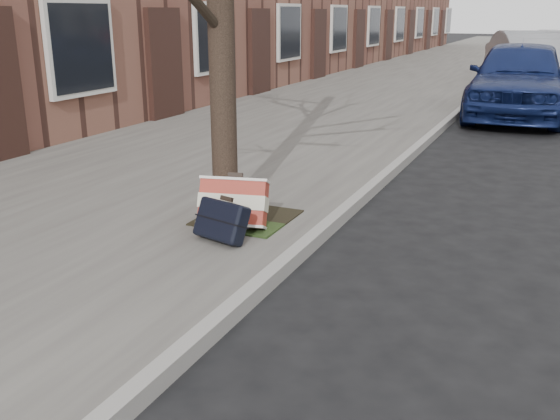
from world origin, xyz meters
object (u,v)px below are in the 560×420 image
at_px(car_near_front, 519,79).
at_px(suitcase_red, 233,203).
at_px(car_near_mid, 532,61).
at_px(suitcase_navy, 222,220).

bearing_deg(car_near_front, suitcase_red, -103.48).
bearing_deg(car_near_front, car_near_mid, 88.76).
bearing_deg(car_near_mid, car_near_front, -107.84).
distance_m(suitcase_red, car_near_mid, 13.76).
distance_m(suitcase_navy, car_near_front, 9.09).
bearing_deg(suitcase_navy, car_near_mid, 97.25).
distance_m(suitcase_red, car_near_front, 8.75).
xyz_separation_m(suitcase_red, car_near_front, (1.81, 8.55, 0.41)).
xyz_separation_m(car_near_front, car_near_mid, (-0.03, 5.08, 0.00)).
xyz_separation_m(suitcase_navy, car_near_front, (1.73, 8.91, 0.45)).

